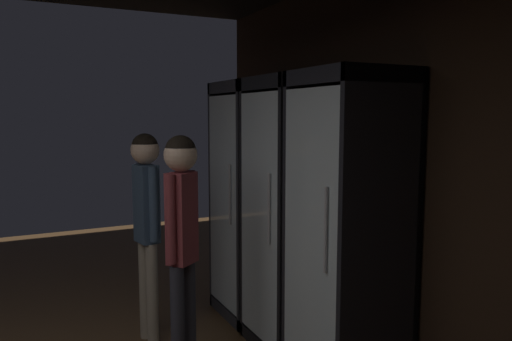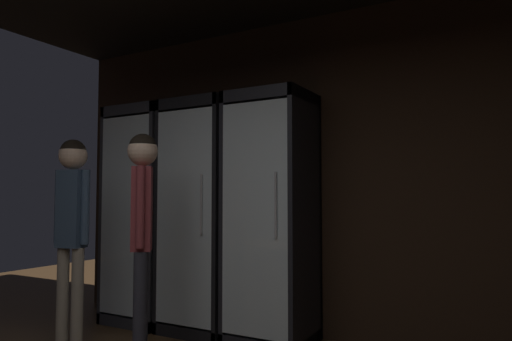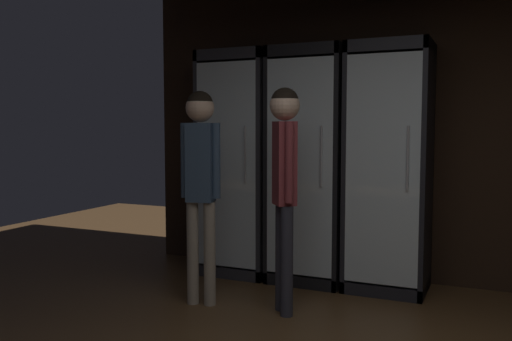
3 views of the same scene
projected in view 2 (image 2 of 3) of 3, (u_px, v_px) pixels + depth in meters
wall_back at (349, 173)px, 3.97m from camera, size 6.00×0.06×2.80m
cooler_far_left at (149, 215)px, 4.64m from camera, size 0.66×0.62×2.08m
cooler_left at (206, 217)px, 4.29m from camera, size 0.66×0.62×2.08m
cooler_center at (274, 218)px, 3.96m from camera, size 0.66×0.62×2.08m
shopper_near at (72, 213)px, 3.67m from camera, size 0.31×0.22×1.65m
shopper_far at (142, 213)px, 3.41m from camera, size 0.23×0.25×1.66m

